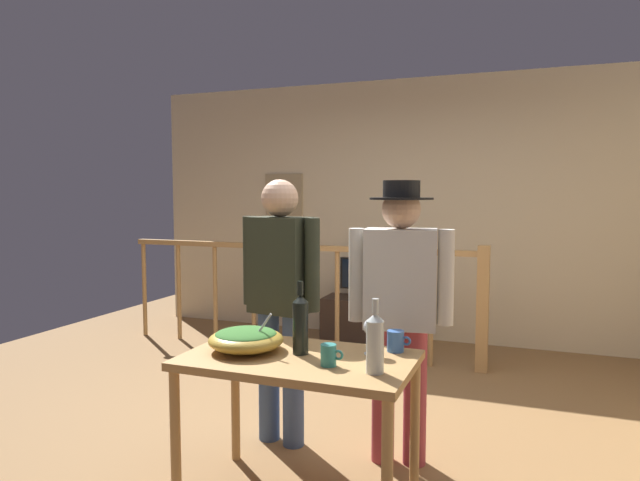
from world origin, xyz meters
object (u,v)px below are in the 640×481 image
(flat_screen_tv, at_px, (366,275))
(serving_table, at_px, (299,374))
(wine_glass, at_px, (371,329))
(tv_console, at_px, (367,320))
(salad_bowl, at_px, (246,339))
(person_standing_right, at_px, (400,298))
(mug_blue, at_px, (396,341))
(stair_railing, at_px, (340,286))
(framed_picture, at_px, (284,196))
(person_standing_left, at_px, (280,291))
(wine_bottle_clear, at_px, (375,342))
(mug_teal, at_px, (329,355))
(wine_bottle_dark, at_px, (300,323))

(flat_screen_tv, height_order, serving_table, flat_screen_tv)
(serving_table, relative_size, wine_glass, 6.25)
(tv_console, distance_m, salad_bowl, 3.14)
(serving_table, distance_m, person_standing_right, 0.76)
(salad_bowl, bearing_deg, mug_blue, 19.94)
(stair_railing, xyz_separation_m, wine_glass, (0.94, -2.30, 0.20))
(framed_picture, relative_size, person_standing_left, 0.30)
(flat_screen_tv, xyz_separation_m, wine_bottle_clear, (0.95, -3.15, 0.18))
(wine_bottle_clear, bearing_deg, tv_console, 106.60)
(framed_picture, distance_m, tv_console, 1.70)
(framed_picture, height_order, wine_bottle_clear, framed_picture)
(salad_bowl, relative_size, mug_teal, 3.48)
(wine_bottle_dark, bearing_deg, flat_screen_tv, 99.95)
(stair_railing, height_order, wine_bottle_dark, wine_bottle_dark)
(serving_table, bearing_deg, flat_screen_tv, 99.94)
(framed_picture, bearing_deg, tv_console, -15.20)
(tv_console, height_order, person_standing_right, person_standing_right)
(wine_bottle_dark, xyz_separation_m, mug_blue, (0.43, 0.21, -0.10))
(tv_console, relative_size, person_standing_right, 0.56)
(wine_bottle_dark, bearing_deg, person_standing_right, 55.58)
(mug_blue, bearing_deg, stair_railing, 115.28)
(mug_teal, distance_m, person_standing_left, 0.90)
(person_standing_left, bearing_deg, person_standing_right, -170.99)
(wine_glass, relative_size, person_standing_right, 0.11)
(mug_blue, bearing_deg, person_standing_left, 156.88)
(wine_bottle_dark, xyz_separation_m, mug_teal, (0.20, -0.14, -0.10))
(wine_bottle_clear, bearing_deg, serving_table, 164.41)
(salad_bowl, xyz_separation_m, wine_glass, (0.61, 0.17, 0.07))
(wine_glass, distance_m, wine_bottle_clear, 0.29)
(tv_console, height_order, flat_screen_tv, flat_screen_tv)
(framed_picture, xyz_separation_m, serving_table, (1.60, -3.36, -0.86))
(person_standing_left, bearing_deg, mug_teal, 138.36)
(salad_bowl, bearing_deg, flat_screen_tv, 94.64)
(framed_picture, xyz_separation_m, wine_bottle_clear, (2.02, -3.48, -0.62))
(wine_bottle_clear, xyz_separation_m, mug_teal, (-0.22, 0.02, -0.09))
(serving_table, distance_m, mug_blue, 0.52)
(framed_picture, relative_size, mug_blue, 4.02)
(wine_glass, xyz_separation_m, wine_bottle_clear, (0.09, -0.28, 0.01))
(serving_table, bearing_deg, person_standing_left, 122.02)
(wine_bottle_clear, relative_size, wine_bottle_dark, 0.92)
(tv_console, distance_m, mug_teal, 3.30)
(wine_bottle_dark, height_order, person_standing_right, person_standing_right)
(mug_blue, bearing_deg, serving_table, -149.49)
(flat_screen_tv, distance_m, wine_bottle_clear, 3.30)
(framed_picture, height_order, salad_bowl, framed_picture)
(framed_picture, xyz_separation_m, mug_teal, (1.79, -3.45, -0.71))
(tv_console, distance_m, flat_screen_tv, 0.48)
(serving_table, height_order, salad_bowl, salad_bowl)
(flat_screen_tv, bearing_deg, tv_console, 90.00)
(wine_glass, xyz_separation_m, person_standing_left, (-0.69, 0.43, 0.08))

